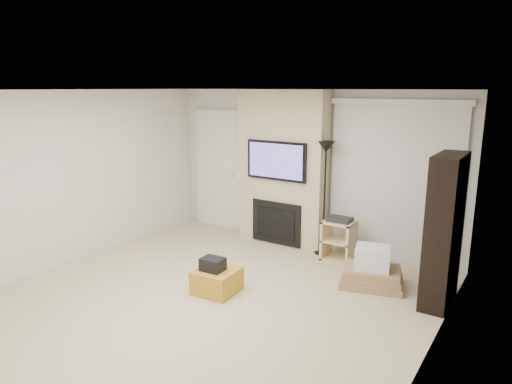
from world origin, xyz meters
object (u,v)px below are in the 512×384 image
Objects in this scene: floor_lamp at (326,166)px; bookshelf at (444,231)px; box_stack at (372,271)px; av_stand at (339,238)px; ottoman at (217,281)px.

bookshelf is (1.87, -0.75, -0.48)m from floor_lamp.
av_stand is at bearing 139.91° from box_stack.
box_stack is (0.73, -0.61, -0.15)m from av_stand.
bookshelf is at bearing 27.46° from ottoman.
floor_lamp reaches higher than av_stand.
av_stand reaches higher than ottoman.
av_stand is at bearing 157.91° from bookshelf.
ottoman is at bearing -141.01° from box_stack.
floor_lamp is at bearing 158.89° from av_stand.
floor_lamp is 2.65× the size of av_stand.
box_stack is 0.51× the size of bookshelf.
bookshelf is at bearing -22.09° from av_stand.
ottoman is at bearing -152.54° from bookshelf.
floor_lamp is at bearing 75.32° from ottoman.
box_stack is (1.56, 1.27, 0.05)m from ottoman.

